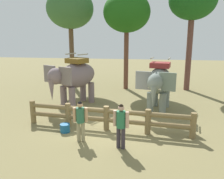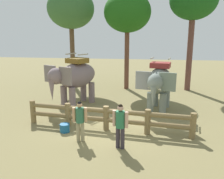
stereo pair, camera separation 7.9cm
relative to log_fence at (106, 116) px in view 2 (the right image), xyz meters
name	(u,v)px [view 2 (the right image)]	position (x,y,z in m)	size (l,w,h in m)	color
ground_plane	(107,128)	(0.00, 0.14, -0.61)	(60.00, 60.00, 0.00)	olive
log_fence	(106,116)	(0.00, 0.00, 0.00)	(7.24, 0.94, 1.05)	olive
elephant_near_left	(75,77)	(-2.38, 3.28, 1.06)	(2.72, 3.49, 2.97)	slate
elephant_center	(159,82)	(2.28, 2.84, 0.99)	(2.01, 3.37, 2.84)	slate
tourist_woman_in_black	(80,118)	(-0.78, -1.23, 0.31)	(0.56, 0.34, 1.58)	gray
tourist_man_in_blue	(120,123)	(0.80, -1.58, 0.35)	(0.57, 0.39, 1.65)	#342C36
tree_far_left	(71,9)	(-4.06, 8.11, 5.19)	(3.43, 3.43, 7.31)	brown
tree_back_center	(127,13)	(0.10, 8.06, 4.88)	(3.33, 3.33, 6.96)	brown
tree_far_right	(194,1)	(4.58, 8.31, 5.62)	(3.25, 3.25, 7.72)	brown
feed_bucket	(65,128)	(-1.67, -0.50, -0.43)	(0.41, 0.41, 0.35)	#19598C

